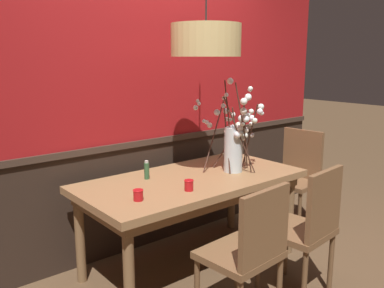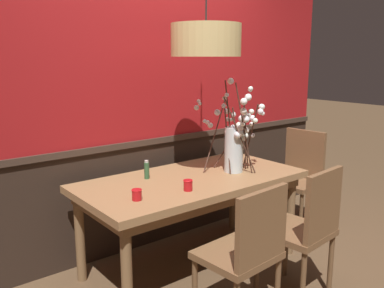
{
  "view_description": "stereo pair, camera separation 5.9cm",
  "coord_description": "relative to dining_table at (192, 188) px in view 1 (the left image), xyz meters",
  "views": [
    {
      "loc": [
        -1.95,
        -2.36,
        1.65
      ],
      "look_at": [
        0.0,
        0.0,
        1.0
      ],
      "focal_mm": 38.83,
      "sensor_mm": 36.0,
      "label": 1
    },
    {
      "loc": [
        -1.91,
        -2.4,
        1.65
      ],
      "look_at": [
        0.0,
        0.0,
        1.0
      ],
      "focal_mm": 38.83,
      "sensor_mm": 36.0,
      "label": 2
    }
  ],
  "objects": [
    {
      "name": "candle_holder_nearer_center",
      "position": [
        -0.6,
        -0.18,
        0.12
      ],
      "size": [
        0.07,
        0.07,
        0.07
      ],
      "color": "red",
      "rests_on": "dining_table"
    },
    {
      "name": "candle_holder_nearer_edge",
      "position": [
        -0.22,
        -0.23,
        0.13
      ],
      "size": [
        0.07,
        0.07,
        0.08
      ],
      "color": "red",
      "rests_on": "dining_table"
    },
    {
      "name": "chair_near_side_right",
      "position": [
        0.32,
        -0.83,
        -0.12
      ],
      "size": [
        0.46,
        0.46,
        0.94
      ],
      "color": "brown",
      "rests_on": "ground"
    },
    {
      "name": "pendant_lamp",
      "position": [
        0.08,
        -0.06,
        1.11
      ],
      "size": [
        0.51,
        0.51,
        1.07
      ],
      "color": "tan"
    },
    {
      "name": "ground_plane",
      "position": [
        0.0,
        0.0,
        -0.65
      ],
      "size": [
        24.0,
        24.0,
        0.0
      ],
      "primitive_type": "plane",
      "color": "brown"
    },
    {
      "name": "vase_with_blossoms",
      "position": [
        0.37,
        -0.08,
        0.33
      ],
      "size": [
        0.47,
        0.58,
        0.75
      ],
      "color": "silver",
      "rests_on": "dining_table"
    },
    {
      "name": "back_wall",
      "position": [
        0.0,
        0.61,
        0.7
      ],
      "size": [
        4.32,
        0.14,
        2.72
      ],
      "color": "#2D2119",
      "rests_on": "ground"
    },
    {
      "name": "chair_near_side_left",
      "position": [
        -0.24,
        -0.82,
        -0.12
      ],
      "size": [
        0.47,
        0.43,
        0.92
      ],
      "color": "brown",
      "rests_on": "ground"
    },
    {
      "name": "condiment_bottle",
      "position": [
        -0.29,
        0.19,
        0.15
      ],
      "size": [
        0.04,
        0.04,
        0.14
      ],
      "color": "#2D5633",
      "rests_on": "dining_table"
    },
    {
      "name": "dining_table",
      "position": [
        0.0,
        0.0,
        0.0
      ],
      "size": [
        1.75,
        0.87,
        0.74
      ],
      "color": "#997047",
      "rests_on": "ground"
    },
    {
      "name": "chair_far_side_right",
      "position": [
        0.23,
        0.87,
        -0.15
      ],
      "size": [
        0.47,
        0.44,
        0.87
      ],
      "color": "brown",
      "rests_on": "ground"
    },
    {
      "name": "chair_far_side_left",
      "position": [
        -0.28,
        0.83,
        -0.14
      ],
      "size": [
        0.45,
        0.43,
        0.91
      ],
      "color": "brown",
      "rests_on": "ground"
    },
    {
      "name": "chair_head_east_end",
      "position": [
        1.33,
        0.01,
        -0.12
      ],
      "size": [
        0.42,
        0.48,
        0.94
      ],
      "color": "brown",
      "rests_on": "ground"
    }
  ]
}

